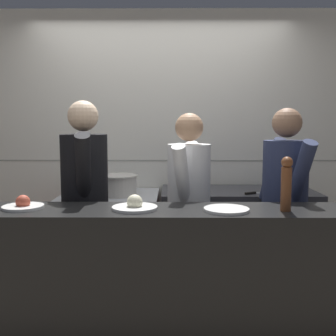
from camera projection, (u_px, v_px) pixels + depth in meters
wall_back_tiled at (161, 145)px, 3.89m from camera, size 8.00×0.06×2.60m
oven_range at (111, 241)px, 3.59m from camera, size 0.87×0.71×0.88m
prep_counter at (237, 240)px, 3.58m from camera, size 1.37×0.65×0.92m
pass_counter at (196, 286)px, 2.47m from camera, size 2.99×0.45×0.98m
stock_pot at (118, 185)px, 3.48m from camera, size 0.36×0.36×0.18m
chefs_knife at (258, 193)px, 3.36m from camera, size 0.31×0.20×0.02m
plated_dish_main at (23, 205)px, 2.44m from camera, size 0.25×0.25×0.09m
plated_dish_appetiser at (135, 206)px, 2.41m from camera, size 0.28×0.28×0.10m
plated_dish_dessert at (226, 210)px, 2.36m from camera, size 0.27×0.27×0.02m
pepper_mill at (286, 183)px, 2.35m from camera, size 0.07×0.07×0.33m
chef_head_cook at (85, 202)px, 2.90m from camera, size 0.40×0.73×1.68m
chef_sous at (189, 207)px, 2.97m from camera, size 0.40×0.69×1.59m
chef_line at (284, 206)px, 2.91m from camera, size 0.40×0.71×1.62m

